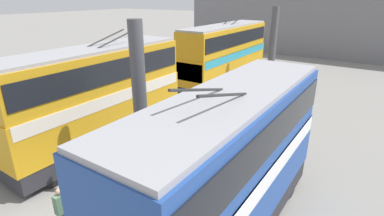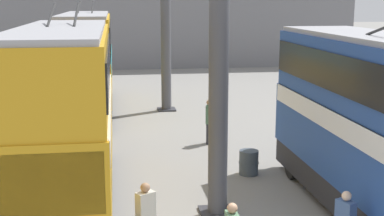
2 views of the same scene
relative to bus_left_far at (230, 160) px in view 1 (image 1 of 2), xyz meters
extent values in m
cube|color=slate|center=(31.67, 4.06, 1.95)|extent=(0.50, 36.00, 9.41)
cylinder|color=#4C4C51|center=(0.61, 4.06, 0.51)|extent=(0.52, 0.52, 6.53)
cube|color=#333338|center=(0.61, 4.06, -2.71)|extent=(0.93, 0.93, 0.08)
cylinder|color=#4C4C51|center=(14.63, 4.06, 0.51)|extent=(0.52, 0.52, 6.53)
cube|color=#333338|center=(14.63, 4.06, -2.71)|extent=(0.93, 0.93, 0.08)
cylinder|color=black|center=(3.14, -1.05, -2.28)|extent=(0.95, 0.30, 0.95)
cylinder|color=black|center=(3.14, 1.05, -2.28)|extent=(0.95, 0.30, 0.95)
cube|color=#234793|center=(-0.01, 0.00, -0.77)|extent=(9.10, 2.50, 1.92)
cube|color=white|center=(-0.01, 0.00, -0.09)|extent=(8.82, 2.54, 0.55)
cube|color=#234793|center=(-0.01, 0.00, 1.08)|extent=(9.01, 2.43, 1.78)
cube|color=black|center=(-0.01, 0.00, 1.17)|extent=(8.73, 2.51, 0.98)
cube|color=#9E9EA3|center=(-0.01, 0.00, 2.03)|extent=(8.91, 2.25, 0.14)
cube|color=black|center=(4.48, 0.00, -0.58)|extent=(0.12, 2.30, 1.23)
cylinder|color=#282828|center=(-1.15, -0.35, 2.39)|extent=(2.35, 0.07, 0.65)
cylinder|color=#282828|center=(-1.15, 0.35, 2.39)|extent=(2.35, 0.07, 0.65)
cylinder|color=black|center=(-1.52, 7.07, -2.23)|extent=(1.06, 0.30, 1.06)
cylinder|color=black|center=(-1.52, 9.17, -2.23)|extent=(1.06, 0.30, 1.06)
cylinder|color=black|center=(5.11, 7.07, -2.23)|extent=(1.06, 0.30, 1.06)
cylinder|color=black|center=(5.11, 9.17, -2.23)|extent=(1.06, 0.30, 1.06)
cube|color=#28282D|center=(1.89, 8.12, -2.07)|extent=(9.44, 2.45, 0.79)
cube|color=gold|center=(1.89, 8.12, -0.68)|extent=(9.63, 2.50, 1.99)
cube|color=silver|center=(1.89, 8.12, 0.04)|extent=(9.34, 2.54, 0.55)
cube|color=gold|center=(1.89, 8.12, 1.22)|extent=(9.54, 2.43, 1.81)
cube|color=black|center=(1.89, 8.12, 1.31)|extent=(9.25, 2.51, 1.00)
cube|color=#9E9EA3|center=(1.89, 8.12, 2.20)|extent=(9.44, 2.25, 0.14)
cylinder|color=#282828|center=(3.10, 7.77, 2.56)|extent=(2.35, 0.07, 0.65)
cylinder|color=#282828|center=(3.10, 8.47, 2.56)|extent=(2.35, 0.07, 0.65)
cylinder|color=black|center=(11.02, 7.07, -2.23)|extent=(1.04, 0.30, 1.04)
cylinder|color=black|center=(11.02, 9.17, -2.23)|extent=(1.04, 0.30, 1.04)
cylinder|color=black|center=(18.72, 7.07, -2.23)|extent=(1.04, 0.30, 1.04)
cylinder|color=black|center=(18.72, 9.17, -2.23)|extent=(1.04, 0.30, 1.04)
cube|color=#28282D|center=(14.97, 8.12, -2.07)|extent=(10.48, 2.45, 0.79)
cube|color=gold|center=(14.97, 8.12, -0.69)|extent=(10.70, 2.50, 1.98)
cube|color=teal|center=(14.97, 8.12, 0.02)|extent=(10.38, 2.54, 0.55)
cube|color=gold|center=(14.97, 8.12, 1.22)|extent=(10.59, 2.43, 1.85)
cube|color=black|center=(14.97, 8.12, 1.31)|extent=(10.27, 2.51, 1.02)
cube|color=#9E9EA3|center=(14.97, 8.12, 2.21)|extent=(10.48, 2.25, 0.14)
cube|color=black|center=(9.68, 8.12, -0.49)|extent=(0.12, 2.30, 1.27)
cylinder|color=#282828|center=(16.31, 7.77, 2.57)|extent=(2.35, 0.07, 0.65)
cylinder|color=#282828|center=(16.31, 8.47, 2.57)|extent=(2.35, 0.07, 0.65)
cube|color=#473D33|center=(-1.38, 6.11, -2.36)|extent=(0.32, 0.36, 0.78)
cube|color=beige|center=(-1.38, 6.11, -1.63)|extent=(0.42, 0.48, 0.68)
sphere|color=#A37A5B|center=(-1.38, 6.11, -1.18)|extent=(0.22, 0.22, 0.22)
cube|color=#2D2D33|center=(7.74, 3.01, -2.33)|extent=(0.35, 0.28, 0.84)
cube|color=#4C7051|center=(7.74, 3.01, -1.54)|extent=(0.47, 0.36, 0.73)
sphere|color=#A37A5B|center=(7.74, 3.01, -1.06)|extent=(0.24, 0.24, 0.24)
cube|color=#4C7051|center=(-2.82, 4.42, -1.64)|extent=(0.42, 0.24, 0.68)
sphere|color=#A37A5B|center=(-2.82, 4.42, -1.19)|extent=(0.22, 0.22, 0.22)
cylinder|color=#424C56|center=(3.74, 2.38, -2.34)|extent=(0.64, 0.64, 0.82)
cylinder|color=#424C56|center=(3.74, 2.38, -2.34)|extent=(0.67, 0.67, 0.04)
camera|label=1|loc=(-6.95, -3.34, 4.54)|focal=28.00mm
camera|label=2|loc=(-12.85, 6.73, 3.00)|focal=50.00mm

